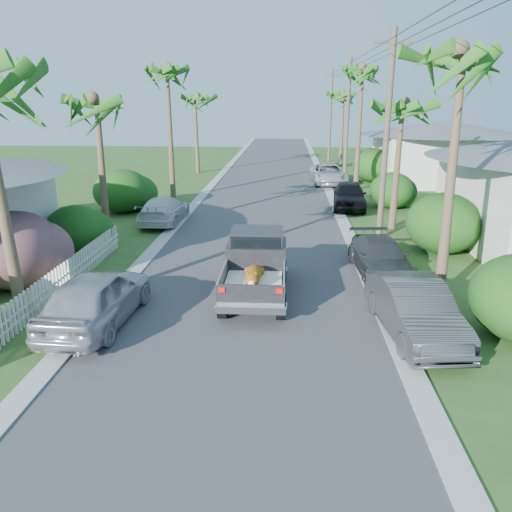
# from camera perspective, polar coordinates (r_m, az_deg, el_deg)

# --- Properties ---
(ground) EXTENTS (120.00, 120.00, 0.00)m
(ground) POSITION_cam_1_polar(r_m,az_deg,el_deg) (11.39, -3.71, -15.08)
(ground) COLOR #2F4F1D
(ground) RESTS_ON ground
(road) EXTENTS (8.00, 100.00, 0.02)m
(road) POSITION_cam_1_polar(r_m,az_deg,el_deg) (35.09, 1.35, 7.37)
(road) COLOR #38383A
(road) RESTS_ON ground
(curb_left) EXTENTS (0.60, 100.00, 0.06)m
(curb_left) POSITION_cam_1_polar(r_m,az_deg,el_deg) (35.51, -5.66, 7.44)
(curb_left) COLOR #A5A39E
(curb_left) RESTS_ON ground
(curb_right) EXTENTS (0.60, 100.00, 0.06)m
(curb_right) POSITION_cam_1_polar(r_m,az_deg,el_deg) (35.19, 8.42, 7.25)
(curb_right) COLOR #A5A39E
(curb_right) RESTS_ON ground
(pickup_truck) EXTENTS (1.98, 5.12, 2.06)m
(pickup_truck) POSITION_cam_1_polar(r_m,az_deg,el_deg) (16.42, 0.05, -0.71)
(pickup_truck) COLOR black
(pickup_truck) RESTS_ON ground
(parked_car_rn) EXTENTS (2.07, 4.67, 1.49)m
(parked_car_rn) POSITION_cam_1_polar(r_m,az_deg,el_deg) (14.09, 17.68, -5.87)
(parked_car_rn) COLOR #333639
(parked_car_rn) RESTS_ON ground
(parked_car_rm) EXTENTS (2.10, 4.50, 1.27)m
(parked_car_rm) POSITION_cam_1_polar(r_m,az_deg,el_deg) (18.66, 14.04, -0.21)
(parked_car_rm) COLOR #2E3133
(parked_car_rm) RESTS_ON ground
(parked_car_rf) EXTENTS (2.24, 4.74, 1.57)m
(parked_car_rf) POSITION_cam_1_polar(r_m,az_deg,el_deg) (29.95, 10.63, 6.84)
(parked_car_rf) COLOR black
(parked_car_rf) RESTS_ON ground
(parked_car_rd) EXTENTS (2.79, 5.44, 1.47)m
(parked_car_rd) POSITION_cam_1_polar(r_m,az_deg,el_deg) (38.76, 8.28, 9.23)
(parked_car_rd) COLOR silver
(parked_car_rd) RESTS_ON ground
(parked_car_ln) EXTENTS (2.15, 4.81, 1.61)m
(parked_car_ln) POSITION_cam_1_polar(r_m,az_deg,el_deg) (14.75, -17.79, -4.59)
(parked_car_ln) COLOR #AEAFB5
(parked_car_ln) RESTS_ON ground
(parked_car_lf) EXTENTS (1.99, 4.71, 1.36)m
(parked_car_lf) POSITION_cam_1_polar(r_m,az_deg,el_deg) (26.29, -10.47, 5.17)
(parked_car_lf) COLOR silver
(parked_car_lf) RESTS_ON ground
(palm_l_b) EXTENTS (4.40, 4.40, 7.40)m
(palm_l_b) POSITION_cam_1_polar(r_m,az_deg,el_deg) (23.00, -17.87, 16.68)
(palm_l_b) COLOR brown
(palm_l_b) RESTS_ON ground
(palm_l_c) EXTENTS (4.40, 4.40, 9.20)m
(palm_l_c) POSITION_cam_1_polar(r_m,az_deg,el_deg) (32.41, -10.14, 20.32)
(palm_l_c) COLOR brown
(palm_l_c) RESTS_ON ground
(palm_l_d) EXTENTS (4.40, 4.40, 7.70)m
(palm_l_d) POSITION_cam_1_polar(r_m,az_deg,el_deg) (44.22, -6.97, 17.69)
(palm_l_d) COLOR brown
(palm_l_d) RESTS_ON ground
(palm_r_a) EXTENTS (4.40, 4.40, 8.70)m
(palm_r_a) POSITION_cam_1_polar(r_m,az_deg,el_deg) (16.37, 22.85, 20.72)
(palm_r_a) COLOR brown
(palm_r_a) RESTS_ON ground
(palm_r_b) EXTENTS (4.40, 4.40, 7.20)m
(palm_r_b) POSITION_cam_1_polar(r_m,az_deg,el_deg) (25.10, 16.39, 16.35)
(palm_r_b) COLOR brown
(palm_r_b) RESTS_ON ground
(palm_r_c) EXTENTS (4.40, 4.40, 9.40)m
(palm_r_c) POSITION_cam_1_polar(r_m,az_deg,el_deg) (35.92, 12.11, 20.21)
(palm_r_c) COLOR brown
(palm_r_c) RESTS_ON ground
(palm_r_d) EXTENTS (4.40, 4.40, 8.00)m
(palm_r_d) POSITION_cam_1_polar(r_m,az_deg,el_deg) (49.81, 9.99, 17.86)
(palm_r_d) COLOR brown
(palm_r_d) RESTS_ON ground
(shrub_l_b) EXTENTS (3.00, 3.30, 2.60)m
(shrub_l_b) POSITION_cam_1_polar(r_m,az_deg,el_deg) (18.63, -25.87, 0.64)
(shrub_l_b) COLOR #AF1968
(shrub_l_b) RESTS_ON ground
(shrub_l_c) EXTENTS (2.40, 2.64, 2.00)m
(shrub_l_c) POSITION_cam_1_polar(r_m,az_deg,el_deg) (21.98, -19.93, 2.88)
(shrub_l_c) COLOR #194012
(shrub_l_c) RESTS_ON ground
(shrub_l_d) EXTENTS (3.20, 3.52, 2.40)m
(shrub_l_d) POSITION_cam_1_polar(r_m,az_deg,el_deg) (29.47, -15.05, 7.20)
(shrub_l_d) COLOR #194012
(shrub_l_d) RESTS_ON ground
(shrub_r_b) EXTENTS (3.00, 3.30, 2.50)m
(shrub_r_b) POSITION_cam_1_polar(r_m,az_deg,el_deg) (22.08, 20.59, 3.54)
(shrub_r_b) COLOR #194012
(shrub_r_b) RESTS_ON ground
(shrub_r_c) EXTENTS (2.60, 2.86, 2.10)m
(shrub_r_c) POSITION_cam_1_polar(r_m,az_deg,el_deg) (30.60, 15.28, 7.25)
(shrub_r_c) COLOR #194012
(shrub_r_c) RESTS_ON ground
(shrub_r_d) EXTENTS (3.20, 3.52, 2.60)m
(shrub_r_d) POSITION_cam_1_polar(r_m,az_deg,el_deg) (40.38, 13.25, 10.09)
(shrub_r_d) COLOR #194012
(shrub_r_d) RESTS_ON ground
(picket_fence) EXTENTS (0.10, 11.00, 1.00)m
(picket_fence) POSITION_cam_1_polar(r_m,az_deg,el_deg) (17.62, -21.18, -2.40)
(picket_fence) COLOR white
(picket_fence) RESTS_ON ground
(house_right_far) EXTENTS (9.00, 8.00, 4.60)m
(house_right_far) POSITION_cam_1_polar(r_m,az_deg,el_deg) (41.42, 20.28, 10.81)
(house_right_far) COLOR silver
(house_right_far) RESTS_ON ground
(utility_pole_b) EXTENTS (1.60, 0.26, 9.00)m
(utility_pole_b) POSITION_cam_1_polar(r_m,az_deg,el_deg) (22.99, 14.68, 13.07)
(utility_pole_b) COLOR brown
(utility_pole_b) RESTS_ON ground
(utility_pole_c) EXTENTS (1.60, 0.26, 9.00)m
(utility_pole_c) POSITION_cam_1_polar(r_m,az_deg,el_deg) (37.81, 10.39, 14.82)
(utility_pole_c) COLOR brown
(utility_pole_c) RESTS_ON ground
(utility_pole_d) EXTENTS (1.60, 0.26, 9.00)m
(utility_pole_d) POSITION_cam_1_polar(r_m,az_deg,el_deg) (52.73, 8.50, 15.56)
(utility_pole_d) COLOR brown
(utility_pole_d) RESTS_ON ground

